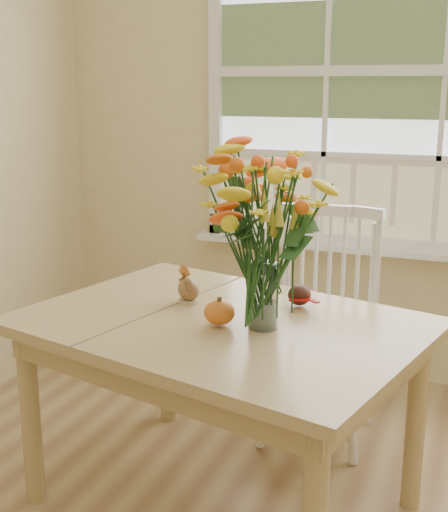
% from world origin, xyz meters
% --- Properties ---
extents(wall_back, '(4.00, 0.02, 2.70)m').
position_xyz_m(wall_back, '(0.00, 2.25, 1.35)').
color(wall_back, beige).
rests_on(wall_back, floor).
extents(window, '(2.42, 0.12, 1.74)m').
position_xyz_m(window, '(0.00, 2.21, 1.53)').
color(window, silver).
rests_on(window, wall_back).
extents(dining_table, '(1.51, 1.23, 0.71)m').
position_xyz_m(dining_table, '(-0.58, 0.90, 0.62)').
color(dining_table, tan).
rests_on(dining_table, floor).
extents(windsor_chair, '(0.46, 0.44, 0.97)m').
position_xyz_m(windsor_chair, '(-0.38, 1.59, 0.54)').
color(windsor_chair, white).
rests_on(windsor_chair, floor).
extents(flower_vase, '(0.46, 0.46, 0.54)m').
position_xyz_m(flower_vase, '(-0.42, 0.88, 1.03)').
color(flower_vase, white).
rests_on(flower_vase, dining_table).
extents(pumpkin, '(0.10, 0.10, 0.08)m').
position_xyz_m(pumpkin, '(-0.57, 0.84, 0.75)').
color(pumpkin, '#C76017').
rests_on(pumpkin, dining_table).
extents(turkey_figurine, '(0.12, 0.11, 0.12)m').
position_xyz_m(turkey_figurine, '(-0.76, 1.03, 0.76)').
color(turkey_figurine, '#CCB78C').
rests_on(turkey_figurine, dining_table).
extents(dark_gourd, '(0.13, 0.09, 0.08)m').
position_xyz_m(dark_gourd, '(-0.37, 1.14, 0.75)').
color(dark_gourd, '#38160F').
rests_on(dark_gourd, dining_table).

